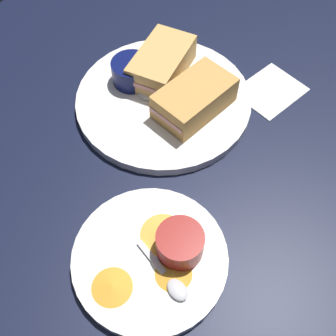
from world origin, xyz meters
TOP-DOWN VIEW (x-y plane):
  - ground_plane at (0.00, 0.00)cm, footprint 110.00×110.00cm
  - plate_sandwich_main at (-7.14, -10.08)cm, footprint 29.90×29.90cm
  - sandwich_half_near at (-8.12, -4.48)cm, footprint 14.11×9.35cm
  - sandwich_half_far at (-11.50, -13.72)cm, footprint 14.42×10.13cm
  - ramekin_dark_sauce at (-7.04, -16.80)cm, footprint 6.88×6.88cm
  - spoon_by_dark_ramekin at (-5.03, -11.68)cm, footprint 5.00×9.72cm
  - plate_chips_companion at (16.66, 5.69)cm, footprint 20.90×20.90cm
  - ramekin_light_gravy at (13.52, 8.30)cm, footprint 6.33×6.33cm
  - spoon_by_gravy_ramekin at (17.86, 10.11)cm, footprint 4.04×9.90cm
  - plantain_chip_scatter at (17.05, 6.16)cm, footprint 15.92×11.66cm
  - paper_napkin_folded at (-20.81, 3.37)cm, footprint 12.59×11.04cm

SIDE VIEW (x-z plane):
  - ground_plane at x=0.00cm, z-range -3.00..0.00cm
  - paper_napkin_folded at x=-20.81cm, z-range 0.00..0.40cm
  - plate_sandwich_main at x=-7.14cm, z-range 0.00..1.60cm
  - plate_chips_companion at x=16.66cm, z-range 0.00..1.60cm
  - plantain_chip_scatter at x=17.05cm, z-range 1.60..2.20cm
  - spoon_by_dark_ramekin at x=-5.03cm, z-range 1.56..2.36cm
  - spoon_by_gravy_ramekin at x=17.86cm, z-range 1.56..2.36cm
  - ramekin_light_gravy at x=13.52cm, z-range 1.75..5.65cm
  - ramekin_dark_sauce at x=-7.04cm, z-range 1.75..5.78cm
  - sandwich_half_near at x=-8.12cm, z-range 1.60..6.40cm
  - sandwich_half_far at x=-11.50cm, z-range 1.60..6.40cm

